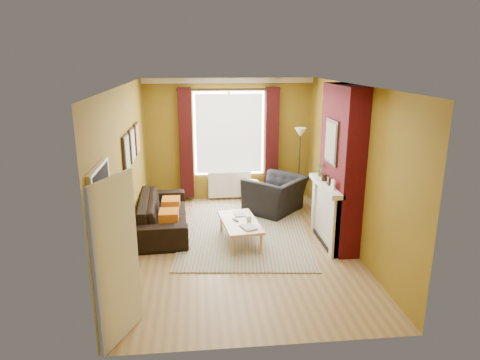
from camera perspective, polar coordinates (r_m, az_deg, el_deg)
The scene contains 12 objects.
ground at distance 7.68m, azimuth 0.19°, elevation -8.79°, with size 5.50×5.50×0.00m, color brown.
room_walls at distance 7.57m, azimuth 4.79°, elevation 1.91°, with size 3.82×5.54×2.83m.
striped_rug at distance 8.25m, azimuth 0.64°, elevation -6.90°, with size 2.70×3.51×0.02m.
sofa at distance 8.40m, azimuth -10.19°, elevation -4.39°, with size 2.25×0.88×0.66m, color black.
armchair at distance 9.23m, azimuth 4.75°, elevation -1.96°, with size 1.18×1.03×0.77m, color black.
coffee_table at distance 7.70m, azimuth -0.00°, elevation -5.78°, with size 0.75×1.28×0.41m.
wicker_stool at distance 9.87m, azimuth 1.31°, elevation -1.53°, with size 0.46×0.46×0.50m.
floor_lamp at distance 9.51m, azimuth 7.99°, elevation 4.70°, with size 0.34×0.34×1.75m.
book_a at distance 7.33m, azimuth 0.39°, elevation -6.44°, with size 0.22×0.30×0.03m, color #999999.
book_b at distance 7.97m, azimuth -0.75°, elevation -4.59°, with size 0.19×0.26×0.02m, color #999999.
mug at distance 7.59m, azimuth 1.21°, elevation -5.34°, with size 0.11×0.11×0.10m, color #999999.
tv_remote at distance 7.70m, azimuth -0.60°, elevation -5.34°, with size 0.11×0.16×0.02m.
Camera 1 is at (-0.74, -6.93, 3.22)m, focal length 32.00 mm.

